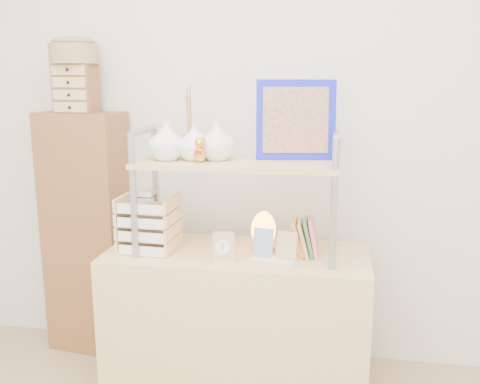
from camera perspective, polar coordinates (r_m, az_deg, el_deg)
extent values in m
cube|color=silver|center=(2.84, 1.45, 7.47)|extent=(3.40, 0.02, 2.60)
cube|color=tan|center=(2.61, -0.33, -14.20)|extent=(1.20, 0.50, 0.75)
cube|color=brown|center=(3.11, -15.96, -4.34)|extent=(0.48, 0.30, 1.35)
cylinder|color=#9499A1|center=(2.37, -11.30, -0.56)|extent=(0.03, 0.03, 0.55)
cylinder|color=#9499A1|center=(2.64, -8.98, 0.90)|extent=(0.03, 0.03, 0.55)
cylinder|color=#9499A1|center=(2.46, -10.33, 6.48)|extent=(0.03, 0.30, 0.03)
cylinder|color=#9499A1|center=(2.21, 9.99, -1.44)|extent=(0.03, 0.03, 0.55)
cylinder|color=#9499A1|center=(2.50, 10.01, 0.21)|extent=(0.03, 0.03, 0.55)
cylinder|color=#9499A1|center=(2.31, 10.26, 6.09)|extent=(0.03, 0.30, 0.03)
cube|color=tan|center=(2.37, -0.35, 3.04)|extent=(0.90, 0.34, 0.02)
imported|color=white|center=(2.41, -7.85, 5.46)|extent=(0.17, 0.17, 0.17)
imported|color=white|center=(2.39, -4.86, 5.34)|extent=(0.16, 0.16, 0.16)
imported|color=white|center=(2.39, -2.47, 5.49)|extent=(0.17, 0.17, 0.17)
cylinder|color=#2963B5|center=(2.52, -5.24, 5.00)|extent=(0.07, 0.07, 0.10)
cube|color=#131AB9|center=(2.41, 5.97, 7.65)|extent=(0.36, 0.11, 0.35)
cube|color=brown|center=(2.40, 5.95, 7.63)|extent=(0.29, 0.08, 0.29)
cube|color=#DF618A|center=(2.41, 7.87, -4.90)|extent=(0.05, 0.12, 0.17)
cube|color=#528F47|center=(2.43, 7.37, -4.74)|extent=(0.06, 0.12, 0.17)
cube|color=tan|center=(2.41, 6.82, -4.85)|extent=(0.06, 0.13, 0.17)
cube|color=gold|center=(2.43, 6.33, -4.69)|extent=(0.07, 0.14, 0.17)
cube|color=tan|center=(2.54, -9.61, -5.90)|extent=(0.24, 0.22, 0.01)
cube|color=white|center=(2.44, -10.47, -6.20)|extent=(0.21, 0.02, 0.04)
cube|color=tan|center=(2.52, -9.67, -4.51)|extent=(0.24, 0.22, 0.01)
cube|color=white|center=(2.42, -10.53, -4.75)|extent=(0.21, 0.02, 0.04)
cube|color=tan|center=(2.50, -9.72, -3.10)|extent=(0.24, 0.22, 0.01)
cube|color=white|center=(2.40, -10.59, -3.28)|extent=(0.21, 0.02, 0.04)
cube|color=tan|center=(2.49, -9.77, -1.68)|extent=(0.24, 0.22, 0.01)
cube|color=white|center=(2.38, -10.65, -1.79)|extent=(0.21, 0.02, 0.04)
cube|color=beige|center=(2.45, -9.99, -0.15)|extent=(0.07, 0.07, 0.03)
cylinder|color=brown|center=(2.49, 2.49, -5.99)|extent=(0.11, 0.11, 0.02)
ellipsoid|color=orange|center=(2.46, 2.51, -3.93)|extent=(0.12, 0.12, 0.17)
cube|color=tan|center=(2.33, -1.74, -5.90)|extent=(0.10, 0.05, 0.13)
cylinder|color=white|center=(2.31, -1.85, -5.94)|extent=(0.06, 0.01, 0.07)
cube|color=white|center=(2.36, 3.62, -7.21)|extent=(0.20, 0.10, 0.01)
cube|color=#214897|center=(2.35, 2.47, -5.45)|extent=(0.10, 0.05, 0.13)
cube|color=tan|center=(2.35, 5.00, -5.65)|extent=(0.10, 0.04, 0.12)
cube|color=brown|center=(2.96, -17.08, 10.54)|extent=(0.20, 0.15, 0.25)
cube|color=tan|center=(2.90, -17.65, 8.60)|extent=(0.18, 0.01, 0.05)
cube|color=tan|center=(2.89, -17.73, 9.84)|extent=(0.18, 0.01, 0.05)
cube|color=tan|center=(2.89, -17.82, 11.07)|extent=(0.18, 0.01, 0.05)
cube|color=tan|center=(2.89, -17.90, 12.31)|extent=(0.18, 0.01, 0.05)
cylinder|color=olive|center=(2.96, -17.30, 13.91)|extent=(0.25, 0.25, 0.10)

